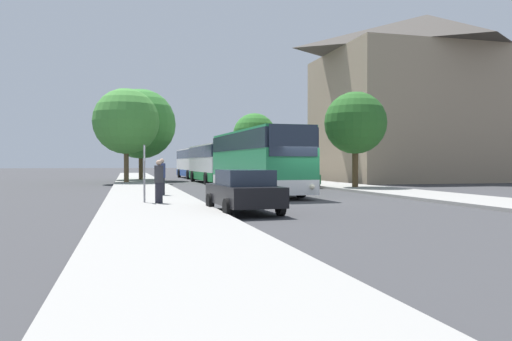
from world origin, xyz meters
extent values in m
plane|color=#38383A|center=(0.00, 0.00, 0.00)|extent=(300.00, 300.00, 0.00)
cube|color=gray|center=(-7.00, 0.00, 0.07)|extent=(4.00, 120.00, 0.15)
cube|color=gray|center=(7.00, 0.00, 0.07)|extent=(4.00, 120.00, 0.15)
cube|color=gray|center=(20.22, 21.19, 6.06)|extent=(19.57, 13.41, 12.12)
pyramid|color=#423D38|center=(20.22, 21.19, 14.13)|extent=(19.57, 13.41, 4.02)
cube|color=silver|center=(-0.96, 5.61, 0.62)|extent=(3.00, 11.73, 0.70)
cube|color=#23844C|center=(-0.96, 5.61, 1.71)|extent=(3.00, 11.73, 1.47)
cube|color=#232D3D|center=(-0.96, 5.61, 2.92)|extent=(3.02, 11.50, 0.95)
cube|color=#23844C|center=(-0.96, 5.61, 3.46)|extent=(2.94, 11.50, 0.12)
cube|color=#232D3D|center=(-0.76, -0.24, 2.77)|extent=(2.33, 0.14, 1.45)
sphere|color=#F4EAC1|center=(-1.66, -0.29, 0.66)|extent=(0.24, 0.24, 0.24)
sphere|color=#F4EAC1|center=(0.15, -0.23, 0.66)|extent=(0.24, 0.24, 0.24)
cylinder|color=black|center=(-2.13, 2.07, 0.50)|extent=(0.34, 1.01, 1.00)
cylinder|color=black|center=(0.45, 2.16, 0.50)|extent=(0.34, 1.01, 1.00)
cylinder|color=black|center=(-2.38, 9.06, 0.50)|extent=(0.34, 1.01, 1.00)
cylinder|color=black|center=(0.21, 9.15, 0.50)|extent=(0.34, 1.01, 1.00)
cube|color=#238942|center=(-0.79, 21.38, 0.62)|extent=(2.76, 11.27, 0.70)
cube|color=silver|center=(-0.79, 21.38, 1.59)|extent=(2.76, 11.27, 1.24)
cube|color=#232D3D|center=(-0.79, 21.38, 2.69)|extent=(2.78, 11.04, 0.95)
cube|color=silver|center=(-0.79, 21.38, 3.22)|extent=(2.71, 11.04, 0.12)
cube|color=#232D3D|center=(-0.61, 15.76, 2.54)|extent=(2.16, 0.13, 1.45)
sphere|color=#F4EAC1|center=(-1.45, 15.71, 0.66)|extent=(0.24, 0.24, 0.24)
sphere|color=#F4EAC1|center=(0.23, 15.76, 0.66)|extent=(0.24, 0.24, 0.24)
cylinder|color=black|center=(-1.88, 17.99, 0.50)|extent=(0.33, 1.01, 1.00)
cylinder|color=black|center=(0.52, 18.06, 0.50)|extent=(0.33, 1.01, 1.00)
cylinder|color=black|center=(-2.10, 24.70, 0.50)|extent=(0.33, 1.01, 1.00)
cylinder|color=black|center=(0.30, 24.78, 0.50)|extent=(0.33, 1.01, 1.00)
cube|color=#2D519E|center=(-0.67, 34.56, 0.62)|extent=(2.89, 11.13, 0.70)
cube|color=silver|center=(-0.67, 34.56, 1.60)|extent=(2.89, 11.13, 1.26)
cube|color=#232D3D|center=(-0.67, 34.56, 2.71)|extent=(2.90, 10.91, 0.95)
cube|color=silver|center=(-0.67, 34.56, 3.24)|extent=(2.83, 10.91, 0.12)
cube|color=#232D3D|center=(-0.44, 29.01, 2.56)|extent=(2.20, 0.15, 1.45)
sphere|color=#F4EAC1|center=(-1.30, 28.96, 0.66)|extent=(0.24, 0.24, 0.24)
sphere|color=#F4EAC1|center=(0.41, 29.02, 0.66)|extent=(0.24, 0.24, 0.24)
cylinder|color=black|center=(-1.76, 31.20, 0.50)|extent=(0.34, 1.01, 1.00)
cylinder|color=black|center=(0.69, 31.30, 0.50)|extent=(0.34, 1.01, 1.00)
cylinder|color=black|center=(-2.02, 37.82, 0.50)|extent=(0.34, 1.01, 1.00)
cylinder|color=black|center=(0.42, 37.92, 0.50)|extent=(0.34, 1.01, 1.00)
cube|color=black|center=(-4.11, -4.61, 0.64)|extent=(2.02, 4.31, 0.67)
cube|color=#232D3D|center=(-4.10, -4.77, 1.25)|extent=(1.70, 2.28, 0.54)
cylinder|color=black|center=(-5.08, -3.34, 0.31)|extent=(0.23, 0.63, 0.62)
cylinder|color=black|center=(-3.27, -3.25, 0.31)|extent=(0.23, 0.63, 0.62)
cylinder|color=black|center=(-4.95, -5.96, 0.31)|extent=(0.23, 0.63, 0.62)
cylinder|color=black|center=(-3.14, -5.87, 0.31)|extent=(0.23, 0.63, 0.62)
cube|color=#236B38|center=(3.86, 11.93, 0.62)|extent=(2.06, 4.01, 0.63)
cube|color=#232D3D|center=(3.87, 12.09, 1.15)|extent=(1.74, 2.12, 0.43)
cylinder|color=black|center=(4.73, 10.67, 0.31)|extent=(0.23, 0.63, 0.62)
cylinder|color=black|center=(2.87, 10.76, 0.31)|extent=(0.23, 0.63, 0.62)
cylinder|color=black|center=(4.85, 13.10, 0.31)|extent=(0.23, 0.63, 0.62)
cylinder|color=black|center=(2.99, 13.19, 0.31)|extent=(0.23, 0.63, 0.62)
cube|color=#B7B7BC|center=(3.83, 27.56, 0.67)|extent=(2.02, 4.03, 0.72)
cube|color=#232D3D|center=(3.83, 27.72, 1.31)|extent=(1.71, 2.13, 0.55)
cylinder|color=black|center=(4.81, 26.39, 0.31)|extent=(0.23, 0.63, 0.62)
cylinder|color=black|center=(2.98, 26.30, 0.31)|extent=(0.23, 0.63, 0.62)
cylinder|color=black|center=(4.69, 28.83, 0.31)|extent=(0.23, 0.63, 0.62)
cylinder|color=black|center=(2.86, 28.74, 0.31)|extent=(0.23, 0.63, 0.62)
cylinder|color=gray|center=(-7.37, -0.91, 1.32)|extent=(0.08, 0.08, 2.34)
cube|color=silver|center=(-7.37, -0.91, 2.14)|extent=(0.03, 0.45, 0.60)
cylinder|color=#23232D|center=(-6.37, 3.58, 0.58)|extent=(0.30, 0.30, 0.86)
cylinder|color=navy|center=(-6.37, 3.58, 1.37)|extent=(0.36, 0.36, 0.72)
sphere|color=tan|center=(-6.37, 3.58, 1.85)|extent=(0.23, 0.23, 0.23)
cylinder|color=#23232D|center=(-6.83, -1.47, 0.56)|extent=(0.30, 0.30, 0.82)
cylinder|color=#333338|center=(-6.83, -1.47, 1.31)|extent=(0.36, 0.36, 0.68)
sphere|color=tan|center=(-6.83, -1.47, 1.76)|extent=(0.22, 0.22, 0.22)
cylinder|color=brown|center=(-8.08, 21.09, 1.65)|extent=(0.40, 0.40, 3.00)
sphere|color=#428938|center=(-8.08, 21.09, 5.19)|extent=(5.44, 5.44, 5.44)
cylinder|color=#513D23|center=(-6.73, 27.34, 1.56)|extent=(0.40, 0.40, 2.83)
sphere|color=#387F33|center=(-6.73, 27.34, 5.48)|extent=(6.66, 6.66, 6.66)
cylinder|color=#513D23|center=(6.57, 8.61, 1.50)|extent=(0.40, 0.40, 2.70)
sphere|color=#286023|center=(6.57, 8.61, 4.39)|extent=(4.11, 4.11, 4.11)
cylinder|color=#513D23|center=(5.97, 33.06, 1.63)|extent=(0.40, 0.40, 2.96)
sphere|color=#2D7028|center=(5.97, 33.06, 4.93)|extent=(4.86, 4.86, 4.86)
camera|label=1|loc=(-8.07, -21.60, 1.76)|focal=35.00mm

